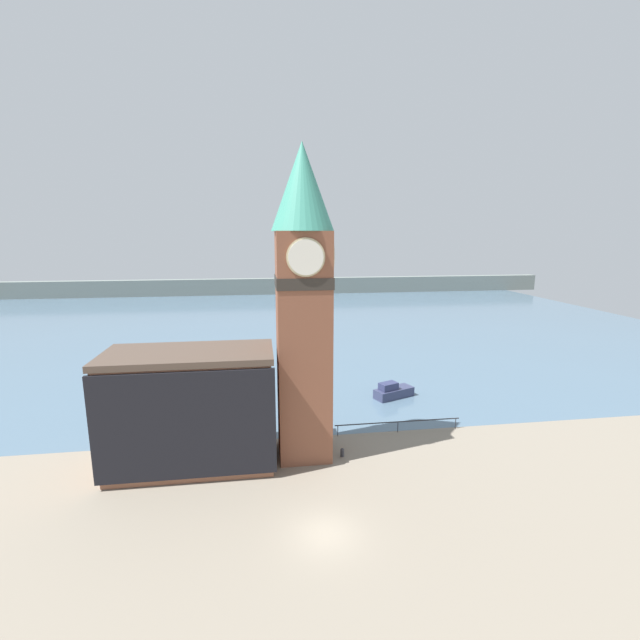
{
  "coord_description": "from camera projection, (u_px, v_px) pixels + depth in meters",
  "views": [
    {
      "loc": [
        -3.59,
        -23.3,
        18.3
      ],
      "look_at": [
        0.75,
        7.69,
        12.12
      ],
      "focal_mm": 24.0,
      "sensor_mm": 36.0,
      "label": 1
    }
  ],
  "objects": [
    {
      "name": "mooring_bollard_far",
      "position": [
        326.0,
        450.0,
        36.36
      ],
      "size": [
        0.37,
        0.37,
        0.73
      ],
      "color": "#2D2D33",
      "rests_on": "ground_plane"
    },
    {
      "name": "ground_plane",
      "position": [
        325.0,
        534.0,
        26.67
      ],
      "size": [
        160.0,
        160.0,
        0.0
      ],
      "primitive_type": "plane",
      "color": "gray"
    },
    {
      "name": "clock_tower",
      "position": [
        303.0,
        298.0,
        33.99
      ],
      "size": [
        4.86,
        4.86,
        25.25
      ],
      "color": "brown",
      "rests_on": "ground_plane"
    },
    {
      "name": "water",
      "position": [
        277.0,
        317.0,
        97.83
      ],
      "size": [
        160.0,
        120.0,
        0.0
      ],
      "color": "slate",
      "rests_on": "ground_plane"
    },
    {
      "name": "far_shoreline",
      "position": [
        272.0,
        286.0,
        136.21
      ],
      "size": [
        180.0,
        3.0,
        5.0
      ],
      "color": "slate",
      "rests_on": "water"
    },
    {
      "name": "pier_railing",
      "position": [
        398.0,
        423.0,
        40.32
      ],
      "size": [
        12.14,
        0.08,
        1.09
      ],
      "color": "#232328",
      "rests_on": "ground_plane"
    },
    {
      "name": "mooring_bollard_near",
      "position": [
        342.0,
        452.0,
        36.0
      ],
      "size": [
        0.33,
        0.33,
        0.74
      ],
      "color": "#2D2D33",
      "rests_on": "ground_plane"
    },
    {
      "name": "pier_building",
      "position": [
        192.0,
        409.0,
        34.01
      ],
      "size": [
        13.17,
        6.5,
        9.48
      ],
      "color": "#935B42",
      "rests_on": "ground_plane"
    },
    {
      "name": "boat_near",
      "position": [
        393.0,
        391.0,
        49.1
      ],
      "size": [
        4.98,
        3.37,
        1.88
      ],
      "rotation": [
        0.0,
        0.0,
        0.38
      ],
      "color": "#333856",
      "rests_on": "water"
    }
  ]
}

